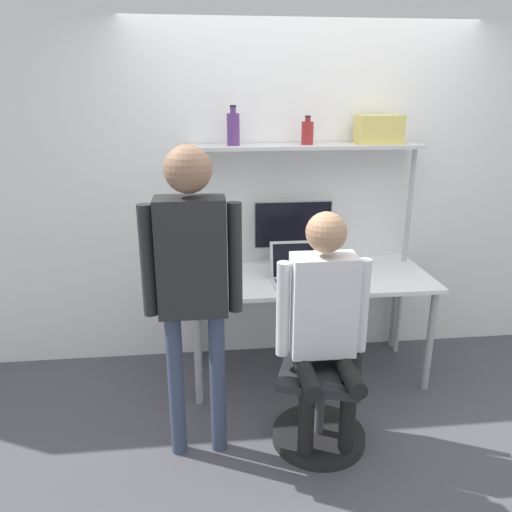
% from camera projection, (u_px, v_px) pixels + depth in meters
% --- Properties ---
extents(ground_plane, '(12.00, 12.00, 0.00)m').
position_uv_depth(ground_plane, '(317.00, 402.00, 3.41)').
color(ground_plane, '#4C4C51').
extents(wall_back, '(8.00, 0.06, 2.70)m').
position_uv_depth(wall_back, '(300.00, 185.00, 3.75)').
color(wall_back, white).
rests_on(wall_back, ground_plane).
extents(desk, '(1.72, 0.76, 0.78)m').
position_uv_depth(desk, '(308.00, 285.00, 3.57)').
color(desk, white).
rests_on(desk, ground_plane).
extents(shelf_unit, '(1.63, 0.30, 1.67)m').
position_uv_depth(shelf_unit, '(305.00, 177.00, 3.55)').
color(shelf_unit, silver).
rests_on(shelf_unit, ground_plane).
extents(monitor, '(0.58, 0.24, 0.49)m').
position_uv_depth(monitor, '(293.00, 229.00, 3.67)').
color(monitor, '#B7B7BC').
rests_on(monitor, desk).
extents(laptop, '(0.33, 0.26, 0.26)m').
position_uv_depth(laptop, '(295.00, 270.00, 3.42)').
color(laptop, silver).
rests_on(laptop, desk).
extents(cell_phone, '(0.07, 0.15, 0.01)m').
position_uv_depth(cell_phone, '(339.00, 282.00, 3.40)').
color(cell_phone, '#264C8C').
rests_on(cell_phone, desk).
extents(office_chair, '(0.58, 0.58, 0.95)m').
position_uv_depth(office_chair, '(321.00, 394.00, 2.98)').
color(office_chair, black).
rests_on(office_chair, ground_plane).
extents(person_seated, '(0.53, 0.47, 1.41)m').
position_uv_depth(person_seated, '(324.00, 314.00, 2.77)').
color(person_seated, black).
rests_on(person_seated, ground_plane).
extents(person_standing, '(0.53, 0.24, 1.77)m').
position_uv_depth(person_standing, '(192.00, 268.00, 2.60)').
color(person_standing, '#38425B').
rests_on(person_standing, ground_plane).
extents(bottle_purple, '(0.09, 0.09, 0.27)m').
position_uv_depth(bottle_purple, '(233.00, 128.00, 3.39)').
color(bottle_purple, '#593372').
rests_on(bottle_purple, shelf_unit).
extents(bottle_red, '(0.08, 0.08, 0.19)m').
position_uv_depth(bottle_red, '(307.00, 132.00, 3.45)').
color(bottle_red, maroon).
rests_on(bottle_red, shelf_unit).
extents(storage_box, '(0.31, 0.19, 0.20)m').
position_uv_depth(storage_box, '(379.00, 129.00, 3.50)').
color(storage_box, '#DBCC66').
rests_on(storage_box, shelf_unit).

